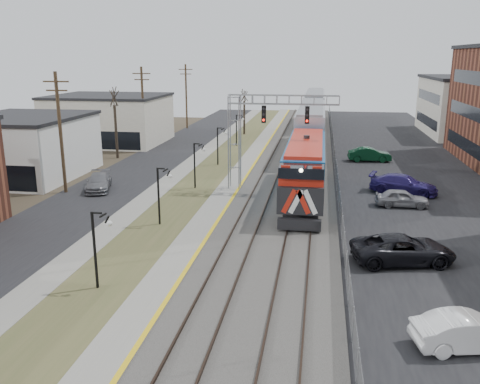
# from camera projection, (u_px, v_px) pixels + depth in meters

# --- Properties ---
(street_west) EXTENTS (7.00, 120.00, 0.04)m
(street_west) POSITION_uv_depth(u_px,v_px,m) (141.00, 168.00, 52.07)
(street_west) COLOR black
(street_west) RESTS_ON ground
(sidewalk) EXTENTS (2.00, 120.00, 0.08)m
(sidewalk) POSITION_uv_depth(u_px,v_px,m) (183.00, 170.00, 51.38)
(sidewalk) COLOR gray
(sidewalk) RESTS_ON ground
(grass_median) EXTENTS (4.00, 120.00, 0.06)m
(grass_median) POSITION_uv_depth(u_px,v_px,m) (212.00, 171.00, 50.92)
(grass_median) COLOR #464C29
(grass_median) RESTS_ON ground
(platform) EXTENTS (2.00, 120.00, 0.24)m
(platform) POSITION_uv_depth(u_px,v_px,m) (241.00, 171.00, 50.44)
(platform) COLOR gray
(platform) RESTS_ON ground
(ballast_bed) EXTENTS (8.00, 120.00, 0.20)m
(ballast_bed) POSITION_uv_depth(u_px,v_px,m) (292.00, 173.00, 49.69)
(ballast_bed) COLOR #595651
(ballast_bed) RESTS_ON ground
(parking_lot) EXTENTS (16.00, 120.00, 0.04)m
(parking_lot) POSITION_uv_depth(u_px,v_px,m) (419.00, 178.00, 47.89)
(parking_lot) COLOR black
(parking_lot) RESTS_ON ground
(platform_edge) EXTENTS (0.24, 120.00, 0.01)m
(platform_edge) POSITION_uv_depth(u_px,v_px,m) (250.00, 170.00, 50.28)
(platform_edge) COLOR gold
(platform_edge) RESTS_ON platform
(track_near) EXTENTS (1.58, 120.00, 0.15)m
(track_near) POSITION_uv_depth(u_px,v_px,m) (272.00, 171.00, 49.95)
(track_near) COLOR #2D2119
(track_near) RESTS_ON ballast_bed
(track_far) EXTENTS (1.58, 120.00, 0.15)m
(track_far) POSITION_uv_depth(u_px,v_px,m) (307.00, 172.00, 49.42)
(track_far) COLOR #2D2119
(track_far) RESTS_ON ballast_bed
(train) EXTENTS (3.00, 63.05, 5.33)m
(train) POSITION_uv_depth(u_px,v_px,m) (312.00, 125.00, 63.44)
(train) COLOR #125595
(train) RESTS_ON ground
(signal_gantry) EXTENTS (9.00, 1.07, 8.15)m
(signal_gantry) POSITION_uv_depth(u_px,v_px,m) (255.00, 126.00, 42.01)
(signal_gantry) COLOR gray
(signal_gantry) RESTS_ON ground
(lampposts) EXTENTS (0.14, 62.14, 4.00)m
(lampposts) POSITION_uv_depth(u_px,v_px,m) (160.00, 196.00, 34.47)
(lampposts) COLOR black
(lampposts) RESTS_ON ground
(utility_poles) EXTENTS (0.28, 80.28, 10.00)m
(utility_poles) POSITION_uv_depth(u_px,v_px,m) (61.00, 134.00, 41.69)
(utility_poles) COLOR #4C3823
(utility_poles) RESTS_ON ground
(fence) EXTENTS (0.04, 120.00, 1.60)m
(fence) POSITION_uv_depth(u_px,v_px,m) (336.00, 167.00, 48.87)
(fence) COLOR gray
(fence) RESTS_ON ground
(bare_trees) EXTENTS (12.30, 42.30, 5.95)m
(bare_trees) POSITION_uv_depth(u_px,v_px,m) (141.00, 137.00, 55.28)
(bare_trees) COLOR #382D23
(bare_trees) RESTS_ON ground
(car_lot_b) EXTENTS (4.61, 2.41, 1.44)m
(car_lot_b) POSITION_uv_depth(u_px,v_px,m) (469.00, 333.00, 19.77)
(car_lot_b) COLOR white
(car_lot_b) RESTS_ON ground
(car_lot_c) EXTENTS (6.06, 3.72, 1.57)m
(car_lot_c) POSITION_uv_depth(u_px,v_px,m) (403.00, 250.00, 28.10)
(car_lot_c) COLOR black
(car_lot_c) RESTS_ON ground
(car_lot_d) EXTENTS (5.90, 3.63, 1.60)m
(car_lot_d) POSITION_uv_depth(u_px,v_px,m) (403.00, 185.00, 42.31)
(car_lot_d) COLOR navy
(car_lot_d) RESTS_ON ground
(car_lot_e) EXTENTS (3.98, 1.64, 1.35)m
(car_lot_e) POSITION_uv_depth(u_px,v_px,m) (402.00, 199.00, 38.65)
(car_lot_e) COLOR gray
(car_lot_e) RESTS_ON ground
(car_lot_f) EXTENTS (4.69, 1.91, 1.51)m
(car_lot_f) POSITION_uv_depth(u_px,v_px,m) (369.00, 155.00, 55.36)
(car_lot_f) COLOR #0B371E
(car_lot_f) RESTS_ON ground
(car_street_b) EXTENTS (3.31, 5.11, 1.38)m
(car_street_b) POSITION_uv_depth(u_px,v_px,m) (99.00, 182.00, 43.50)
(car_street_b) COLOR slate
(car_street_b) RESTS_ON ground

